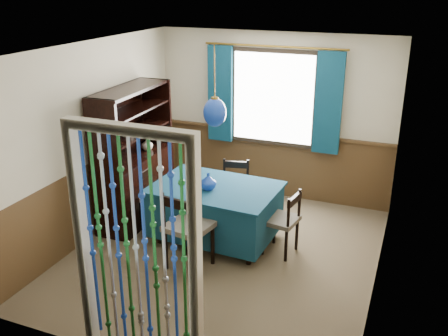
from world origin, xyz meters
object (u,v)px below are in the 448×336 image
at_px(pendant_lamp, 215,112).
at_px(bowl_shelf, 127,134).
at_px(chair_left, 155,196).
at_px(vase_table, 208,182).
at_px(vase_sideboard, 147,143).
at_px(chair_far, 235,189).
at_px(chair_right, 283,221).
at_px(chair_near, 187,228).
at_px(dining_table, 215,209).
at_px(sideboard, 135,175).

distance_m(pendant_lamp, bowl_shelf, 1.30).
height_order(chair_left, pendant_lamp, pendant_lamp).
height_order(chair_left, vase_table, vase_table).
bearing_deg(pendant_lamp, vase_sideboard, 159.23).
bearing_deg(chair_far, pendant_lamp, 76.07).
bearing_deg(chair_left, bowl_shelf, -80.19).
xyz_separation_m(chair_right, bowl_shelf, (-2.13, -0.02, 0.86)).
bearing_deg(chair_near, chair_right, 48.59).
distance_m(chair_near, chair_far, 1.43).
bearing_deg(bowl_shelf, chair_far, 29.56).
relative_size(dining_table, sideboard, 0.86).
bearing_deg(pendant_lamp, dining_table, 90.00).
bearing_deg(sideboard, vase_table, -15.40).
bearing_deg(chair_left, chair_right, 87.31).
relative_size(dining_table, chair_far, 1.93).
bearing_deg(chair_right, bowl_shelf, 99.37).
xyz_separation_m(chair_far, chair_left, (-0.91, -0.64, -0.00)).
bearing_deg(chair_far, vase_sideboard, -3.71).
relative_size(dining_table, pendant_lamp, 1.66).
height_order(chair_left, bowl_shelf, bowl_shelf).
relative_size(chair_left, chair_right, 1.01).
height_order(chair_near, pendant_lamp, pendant_lamp).
distance_m(chair_near, chair_right, 1.19).
bearing_deg(dining_table, pendant_lamp, -87.29).
height_order(sideboard, vase_table, sideboard).
bearing_deg(chair_right, pendant_lamp, 98.85).
bearing_deg(chair_near, chair_left, 147.41).
distance_m(chair_left, pendant_lamp, 1.56).
bearing_deg(dining_table, sideboard, 174.22).
height_order(sideboard, vase_sideboard, sideboard).
xyz_separation_m(sideboard, pendant_lamp, (1.29, -0.19, 1.07)).
bearing_deg(chair_far, chair_near, 74.70).
bearing_deg(bowl_shelf, vase_table, -4.28).
relative_size(bowl_shelf, vase_sideboard, 1.09).
relative_size(chair_far, chair_right, 1.01).
relative_size(dining_table, chair_left, 1.94).
distance_m(sideboard, vase_sideboard, 0.48).
height_order(bowl_shelf, vase_sideboard, bowl_shelf).
relative_size(chair_left, sideboard, 0.44).
bearing_deg(vase_table, chair_left, 169.84).
height_order(chair_right, vase_table, vase_table).
distance_m(chair_left, vase_table, 0.96).
distance_m(chair_near, bowl_shelf, 1.60).
relative_size(chair_right, vase_table, 4.32).
bearing_deg(vase_table, chair_near, -89.27).
bearing_deg(chair_right, vase_table, 105.43).
distance_m(dining_table, chair_far, 0.68).
bearing_deg(pendant_lamp, chair_left, 177.12).
height_order(dining_table, chair_right, chair_right).
xyz_separation_m(sideboard, bowl_shelf, (0.06, -0.21, 0.66)).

